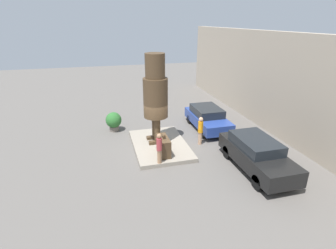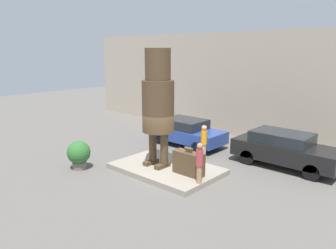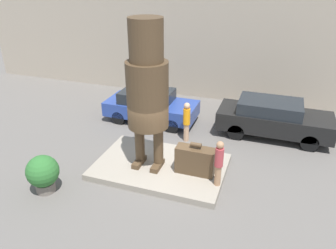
{
  "view_description": "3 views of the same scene",
  "coord_description": "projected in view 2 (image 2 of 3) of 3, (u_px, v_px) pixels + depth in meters",
  "views": [
    {
      "loc": [
        13.37,
        -3.04,
        6.91
      ],
      "look_at": [
        0.79,
        0.28,
        1.68
      ],
      "focal_mm": 28.0,
      "sensor_mm": 36.0,
      "label": 1
    },
    {
      "loc": [
        9.14,
        -10.03,
        5.21
      ],
      "look_at": [
        0.21,
        -0.14,
        2.16
      ],
      "focal_mm": 35.0,
      "sensor_mm": 36.0,
      "label": 2
    },
    {
      "loc": [
        3.52,
        -9.26,
        6.65
      ],
      "look_at": [
        0.22,
        0.2,
        1.74
      ],
      "focal_mm": 35.0,
      "sensor_mm": 36.0,
      "label": 3
    }
  ],
  "objects": [
    {
      "name": "ground_plane",
      "position": [
        167.0,
        171.0,
        14.39
      ],
      "size": [
        60.0,
        60.0,
        0.0
      ],
      "primitive_type": "plane",
      "color": "#605B56"
    },
    {
      "name": "pedestal",
      "position": [
        167.0,
        169.0,
        14.37
      ],
      "size": [
        4.58,
        3.03,
        0.22
      ],
      "color": "gray",
      "rests_on": "ground_plane"
    },
    {
      "name": "building_backdrop",
      "position": [
        255.0,
        86.0,
        19.29
      ],
      "size": [
        28.0,
        0.6,
        6.26
      ],
      "color": "tan",
      "rests_on": "ground_plane"
    },
    {
      "name": "statue_figure",
      "position": [
        158.0,
        99.0,
        13.83
      ],
      "size": [
        1.37,
        1.37,
        5.06
      ],
      "color": "#4C3823",
      "rests_on": "pedestal"
    },
    {
      "name": "giant_suitcase",
      "position": [
        189.0,
        163.0,
        13.32
      ],
      "size": [
        1.33,
        0.5,
        1.16
      ],
      "color": "#4C3823",
      "rests_on": "pedestal"
    },
    {
      "name": "tourist",
      "position": [
        199.0,
        161.0,
        12.35
      ],
      "size": [
        0.27,
        0.27,
        1.59
      ],
      "color": "#A87A56",
      "rests_on": "pedestal"
    },
    {
      "name": "parked_car_blue",
      "position": [
        187.0,
        132.0,
        18.15
      ],
      "size": [
        4.2,
        1.86,
        1.47
      ],
      "color": "#284293",
      "rests_on": "ground_plane"
    },
    {
      "name": "parked_car_black",
      "position": [
        285.0,
        149.0,
        14.75
      ],
      "size": [
        4.66,
        1.84,
        1.6
      ],
      "color": "black",
      "rests_on": "ground_plane"
    },
    {
      "name": "planter_pot",
      "position": [
        79.0,
        154.0,
        14.52
      ],
      "size": [
        1.03,
        1.03,
        1.28
      ],
      "color": "#70665B",
      "rests_on": "ground_plane"
    },
    {
      "name": "worker_hivis",
      "position": [
        204.0,
        141.0,
        15.74
      ],
      "size": [
        0.29,
        0.29,
        1.7
      ],
      "color": "tan",
      "rests_on": "ground_plane"
    }
  ]
}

